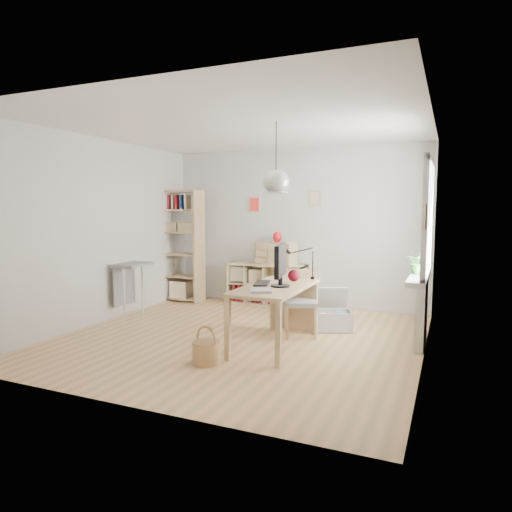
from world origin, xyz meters
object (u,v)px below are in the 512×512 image
at_px(cube_shelf, 266,287).
at_px(tall_bookshelf, 181,241).
at_px(chair, 300,299).
at_px(monitor, 280,263).
at_px(drawer_chest, 276,253).
at_px(desk, 275,293).
at_px(storage_chest, 332,316).

distance_m(cube_shelf, tall_bookshelf, 1.77).
height_order(chair, monitor, monitor).
height_order(monitor, drawer_chest, monitor).
height_order(tall_bookshelf, drawer_chest, tall_bookshelf).
height_order(desk, storage_chest, desk).
relative_size(cube_shelf, monitor, 2.41).
bearing_deg(chair, drawer_chest, 99.30).
bearing_deg(cube_shelf, desk, -65.39).
bearing_deg(tall_bookshelf, storage_chest, -16.62).
bearing_deg(chair, cube_shelf, 103.61).
xyz_separation_m(storage_chest, monitor, (-0.37, -1.08, 0.85)).
xyz_separation_m(tall_bookshelf, drawer_chest, (1.76, 0.24, -0.18)).
relative_size(tall_bookshelf, storage_chest, 2.67).
bearing_deg(desk, chair, 78.34).
xyz_separation_m(cube_shelf, chair, (1.15, -1.63, 0.19)).
relative_size(chair, drawer_chest, 1.29).
height_order(desk, drawer_chest, drawer_chest).
relative_size(desk, monitor, 2.59).
height_order(tall_bookshelf, storage_chest, tall_bookshelf).
xyz_separation_m(desk, tall_bookshelf, (-2.59, 1.95, 0.43)).
xyz_separation_m(monitor, drawer_chest, (-0.90, 2.23, -0.12)).
bearing_deg(cube_shelf, chair, -54.97).
bearing_deg(desk, cube_shelf, 114.61).
height_order(desk, tall_bookshelf, tall_bookshelf).
height_order(cube_shelf, tall_bookshelf, tall_bookshelf).
bearing_deg(tall_bookshelf, drawer_chest, 7.75).
relative_size(cube_shelf, chair, 1.62).
relative_size(tall_bookshelf, drawer_chest, 2.99).
distance_m(desk, storage_chest, 1.23).
bearing_deg(chair, tall_bookshelf, 132.05).
distance_m(monitor, drawer_chest, 2.40).
relative_size(desk, cube_shelf, 1.07).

